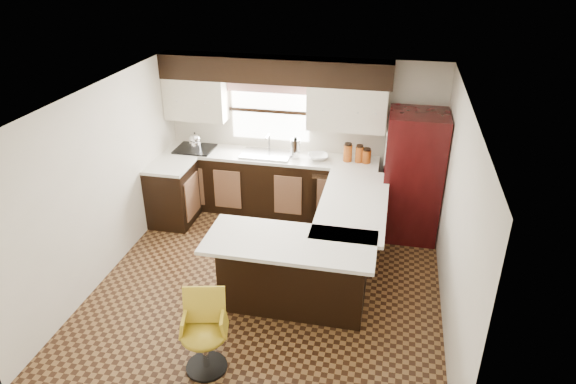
% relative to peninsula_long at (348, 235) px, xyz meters
% --- Properties ---
extents(floor, '(4.40, 4.40, 0.00)m').
position_rel_peninsula_long_xyz_m(floor, '(-0.90, -0.62, -0.45)').
color(floor, '#49301A').
rests_on(floor, ground).
extents(ceiling, '(4.40, 4.40, 0.00)m').
position_rel_peninsula_long_xyz_m(ceiling, '(-0.90, -0.62, 1.95)').
color(ceiling, silver).
rests_on(ceiling, wall_back).
extents(wall_back, '(4.40, 0.00, 4.40)m').
position_rel_peninsula_long_xyz_m(wall_back, '(-0.90, 1.58, 0.75)').
color(wall_back, beige).
rests_on(wall_back, floor).
extents(wall_front, '(4.40, 0.00, 4.40)m').
position_rel_peninsula_long_xyz_m(wall_front, '(-0.90, -2.83, 0.75)').
color(wall_front, beige).
rests_on(wall_front, floor).
extents(wall_left, '(0.00, 4.40, 4.40)m').
position_rel_peninsula_long_xyz_m(wall_left, '(-3.00, -0.62, 0.75)').
color(wall_left, beige).
rests_on(wall_left, floor).
extents(wall_right, '(0.00, 4.40, 4.40)m').
position_rel_peninsula_long_xyz_m(wall_right, '(1.20, -0.62, 0.75)').
color(wall_right, beige).
rests_on(wall_right, floor).
extents(base_cab_back, '(3.30, 0.60, 0.90)m').
position_rel_peninsula_long_xyz_m(base_cab_back, '(-1.35, 1.28, 0.00)').
color(base_cab_back, black).
rests_on(base_cab_back, floor).
extents(base_cab_left, '(0.60, 0.70, 0.90)m').
position_rel_peninsula_long_xyz_m(base_cab_left, '(-2.70, 0.62, 0.00)').
color(base_cab_left, black).
rests_on(base_cab_left, floor).
extents(counter_back, '(3.30, 0.60, 0.04)m').
position_rel_peninsula_long_xyz_m(counter_back, '(-1.35, 1.28, 0.47)').
color(counter_back, silver).
rests_on(counter_back, base_cab_back).
extents(counter_left, '(0.60, 0.70, 0.04)m').
position_rel_peninsula_long_xyz_m(counter_left, '(-2.70, 0.62, 0.47)').
color(counter_left, silver).
rests_on(counter_left, base_cab_left).
extents(soffit, '(3.40, 0.35, 0.36)m').
position_rel_peninsula_long_xyz_m(soffit, '(-1.30, 1.40, 1.77)').
color(soffit, black).
rests_on(soffit, wall_back).
extents(upper_cab_left, '(0.94, 0.35, 0.64)m').
position_rel_peninsula_long_xyz_m(upper_cab_left, '(-2.52, 1.40, 1.27)').
color(upper_cab_left, beige).
rests_on(upper_cab_left, wall_back).
extents(upper_cab_right, '(1.14, 0.35, 0.64)m').
position_rel_peninsula_long_xyz_m(upper_cab_right, '(-0.22, 1.40, 1.27)').
color(upper_cab_right, beige).
rests_on(upper_cab_right, wall_back).
extents(window_pane, '(1.20, 0.02, 0.90)m').
position_rel_peninsula_long_xyz_m(window_pane, '(-1.40, 1.56, 1.10)').
color(window_pane, white).
rests_on(window_pane, wall_back).
extents(valance, '(1.30, 0.06, 0.18)m').
position_rel_peninsula_long_xyz_m(valance, '(-1.40, 1.52, 1.49)').
color(valance, '#D19B93').
rests_on(valance, wall_back).
extents(sink, '(0.75, 0.45, 0.03)m').
position_rel_peninsula_long_xyz_m(sink, '(-1.40, 1.25, 0.51)').
color(sink, '#B2B2B7').
rests_on(sink, counter_back).
extents(dishwasher, '(0.58, 0.03, 0.78)m').
position_rel_peninsula_long_xyz_m(dishwasher, '(-0.35, 0.99, -0.02)').
color(dishwasher, black).
rests_on(dishwasher, floor).
extents(cooktop, '(0.58, 0.50, 0.02)m').
position_rel_peninsula_long_xyz_m(cooktop, '(-2.55, 1.25, 0.51)').
color(cooktop, black).
rests_on(cooktop, counter_back).
extents(peninsula_long, '(0.60, 1.95, 0.90)m').
position_rel_peninsula_long_xyz_m(peninsula_long, '(0.00, 0.00, 0.00)').
color(peninsula_long, black).
rests_on(peninsula_long, floor).
extents(peninsula_return, '(1.65, 0.60, 0.90)m').
position_rel_peninsula_long_xyz_m(peninsula_return, '(-0.53, -0.97, 0.00)').
color(peninsula_return, black).
rests_on(peninsula_return, floor).
extents(counter_pen_long, '(0.84, 1.95, 0.04)m').
position_rel_peninsula_long_xyz_m(counter_pen_long, '(0.05, 0.00, 0.47)').
color(counter_pen_long, silver).
rests_on(counter_pen_long, peninsula_long).
extents(counter_pen_return, '(1.89, 0.84, 0.04)m').
position_rel_peninsula_long_xyz_m(counter_pen_return, '(-0.55, -1.06, 0.47)').
color(counter_pen_return, silver).
rests_on(counter_pen_return, peninsula_return).
extents(refrigerator, '(0.79, 0.76, 1.84)m').
position_rel_peninsula_long_xyz_m(refrigerator, '(0.79, 1.00, 0.47)').
color(refrigerator, black).
rests_on(refrigerator, floor).
extents(bar_chair, '(0.55, 0.55, 0.86)m').
position_rel_peninsula_long_xyz_m(bar_chair, '(-1.18, -2.13, -0.02)').
color(bar_chair, gold).
rests_on(bar_chair, floor).
extents(kettle, '(0.19, 0.19, 0.26)m').
position_rel_peninsula_long_xyz_m(kettle, '(-2.53, 1.26, 0.65)').
color(kettle, silver).
rests_on(kettle, cooktop).
extents(percolator, '(0.15, 0.15, 0.29)m').
position_rel_peninsula_long_xyz_m(percolator, '(-0.95, 1.28, 0.64)').
color(percolator, silver).
rests_on(percolator, counter_back).
extents(mixing_bowl, '(0.38, 0.38, 0.07)m').
position_rel_peninsula_long_xyz_m(mixing_bowl, '(-0.61, 1.28, 0.53)').
color(mixing_bowl, white).
rests_on(mixing_bowl, counter_back).
extents(canister_large, '(0.13, 0.13, 0.25)m').
position_rel_peninsula_long_xyz_m(canister_large, '(-0.17, 1.30, 0.62)').
color(canister_large, '#9E4813').
rests_on(canister_large, counter_back).
extents(canister_med, '(0.12, 0.12, 0.24)m').
position_rel_peninsula_long_xyz_m(canister_med, '(0.00, 1.30, 0.61)').
color(canister_med, '#9E4813').
rests_on(canister_med, counter_back).
extents(canister_small, '(0.14, 0.14, 0.19)m').
position_rel_peninsula_long_xyz_m(canister_small, '(0.11, 1.30, 0.59)').
color(canister_small, '#9E4813').
rests_on(canister_small, counter_back).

